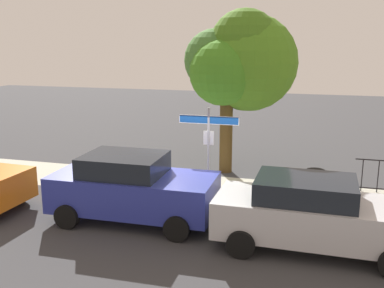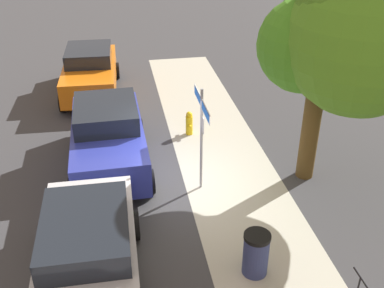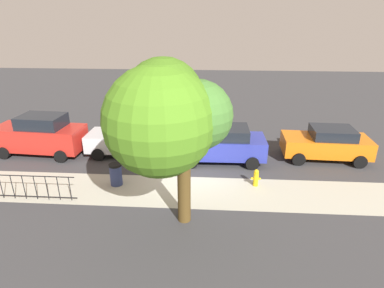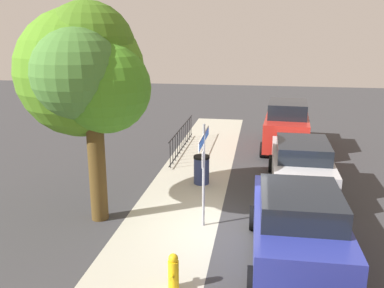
{
  "view_description": "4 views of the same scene",
  "coord_description": "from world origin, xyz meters",
  "px_view_note": "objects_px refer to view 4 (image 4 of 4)",
  "views": [
    {
      "loc": [
        3.14,
        -12.28,
        4.67
      ],
      "look_at": [
        -0.42,
        0.28,
        1.68
      ],
      "focal_mm": 41.69,
      "sensor_mm": 36.0,
      "label": 1
    },
    {
      "loc": [
        9.74,
        -1.58,
        6.98
      ],
      "look_at": [
        0.63,
        0.06,
        1.66
      ],
      "focal_mm": 42.78,
      "sensor_mm": 36.0,
      "label": 2
    },
    {
      "loc": [
        -0.91,
        13.05,
        6.99
      ],
      "look_at": [
        -0.08,
        0.58,
        1.88
      ],
      "focal_mm": 30.01,
      "sensor_mm": 36.0,
      "label": 3
    },
    {
      "loc": [
        -10.13,
        -0.98,
        5.07
      ],
      "look_at": [
        0.25,
        0.74,
        2.2
      ],
      "focal_mm": 39.21,
      "sensor_mm": 36.0,
      "label": 4
    }
  ],
  "objects_px": {
    "street_sign": "(204,155)",
    "car_red": "(287,125)",
    "car_silver": "(301,164)",
    "fire_hydrant": "(173,272)",
    "shade_tree": "(85,71)",
    "car_blue": "(298,225)",
    "trash_bin": "(202,170)"
  },
  "relations": [
    {
      "from": "car_red",
      "to": "shade_tree",
      "type": "bearing_deg",
      "value": 147.02
    },
    {
      "from": "shade_tree",
      "to": "fire_hydrant",
      "type": "height_order",
      "value": "shade_tree"
    },
    {
      "from": "shade_tree",
      "to": "car_blue",
      "type": "height_order",
      "value": "shade_tree"
    },
    {
      "from": "shade_tree",
      "to": "fire_hydrant",
      "type": "distance_m",
      "value": 5.74
    },
    {
      "from": "street_sign",
      "to": "car_blue",
      "type": "bearing_deg",
      "value": -123.23
    },
    {
      "from": "street_sign",
      "to": "trash_bin",
      "type": "distance_m",
      "value": 3.52
    },
    {
      "from": "car_silver",
      "to": "trash_bin",
      "type": "distance_m",
      "value": 3.29
    },
    {
      "from": "street_sign",
      "to": "car_red",
      "type": "distance_m",
      "value": 8.48
    },
    {
      "from": "car_silver",
      "to": "shade_tree",
      "type": "bearing_deg",
      "value": 116.06
    },
    {
      "from": "car_blue",
      "to": "car_red",
      "type": "xyz_separation_m",
      "value": [
        9.54,
        -0.24,
        0.15
      ]
    },
    {
      "from": "car_silver",
      "to": "fire_hydrant",
      "type": "relative_size",
      "value": 5.92
    },
    {
      "from": "car_red",
      "to": "fire_hydrant",
      "type": "relative_size",
      "value": 6.05
    },
    {
      "from": "car_silver",
      "to": "street_sign",
      "type": "bearing_deg",
      "value": 139.53
    },
    {
      "from": "car_silver",
      "to": "car_red",
      "type": "bearing_deg",
      "value": 3.29
    },
    {
      "from": "shade_tree",
      "to": "car_blue",
      "type": "relative_size",
      "value": 1.34
    },
    {
      "from": "shade_tree",
      "to": "car_red",
      "type": "relative_size",
      "value": 1.24
    },
    {
      "from": "street_sign",
      "to": "trash_bin",
      "type": "bearing_deg",
      "value": 8.99
    },
    {
      "from": "car_silver",
      "to": "car_red",
      "type": "relative_size",
      "value": 0.98
    },
    {
      "from": "car_blue",
      "to": "fire_hydrant",
      "type": "relative_size",
      "value": 5.57
    },
    {
      "from": "car_silver",
      "to": "trash_bin",
      "type": "height_order",
      "value": "car_silver"
    },
    {
      "from": "street_sign",
      "to": "shade_tree",
      "type": "height_order",
      "value": "shade_tree"
    },
    {
      "from": "street_sign",
      "to": "car_red",
      "type": "xyz_separation_m",
      "value": [
        8.03,
        -2.55,
        -0.92
      ]
    },
    {
      "from": "car_red",
      "to": "trash_bin",
      "type": "xyz_separation_m",
      "value": [
        -4.88,
        3.05,
        -0.56
      ]
    },
    {
      "from": "car_silver",
      "to": "fire_hydrant",
      "type": "bearing_deg",
      "value": 154.74
    },
    {
      "from": "car_silver",
      "to": "fire_hydrant",
      "type": "xyz_separation_m",
      "value": [
        -6.09,
        2.97,
        -0.48
      ]
    },
    {
      "from": "shade_tree",
      "to": "car_blue",
      "type": "xyz_separation_m",
      "value": [
        -1.84,
        -5.51,
        -3.11
      ]
    },
    {
      "from": "street_sign",
      "to": "fire_hydrant",
      "type": "xyz_separation_m",
      "value": [
        -2.92,
        0.2,
        -1.59
      ]
    },
    {
      "from": "street_sign",
      "to": "fire_hydrant",
      "type": "relative_size",
      "value": 3.57
    },
    {
      "from": "street_sign",
      "to": "shade_tree",
      "type": "relative_size",
      "value": 0.48
    },
    {
      "from": "trash_bin",
      "to": "street_sign",
      "type": "bearing_deg",
      "value": -171.01
    },
    {
      "from": "car_blue",
      "to": "trash_bin",
      "type": "relative_size",
      "value": 4.43
    },
    {
      "from": "shade_tree",
      "to": "car_red",
      "type": "xyz_separation_m",
      "value": [
        7.7,
        -5.76,
        -2.96
      ]
    }
  ]
}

